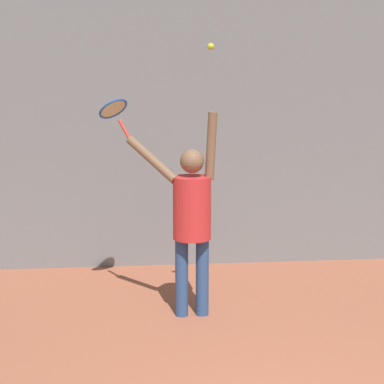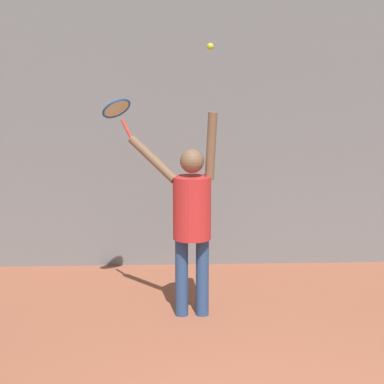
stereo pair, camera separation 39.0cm
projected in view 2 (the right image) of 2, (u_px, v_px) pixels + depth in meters
back_wall at (228, 64)px, 8.41m from camera, size 18.00×0.10×5.00m
tennis_player at (191, 213)px, 6.85m from camera, size 0.91×0.59×2.05m
tennis_racket at (117, 110)px, 7.15m from camera, size 0.41×0.41×0.42m
tennis_ball at (210, 46)px, 6.48m from camera, size 0.06×0.06×0.06m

